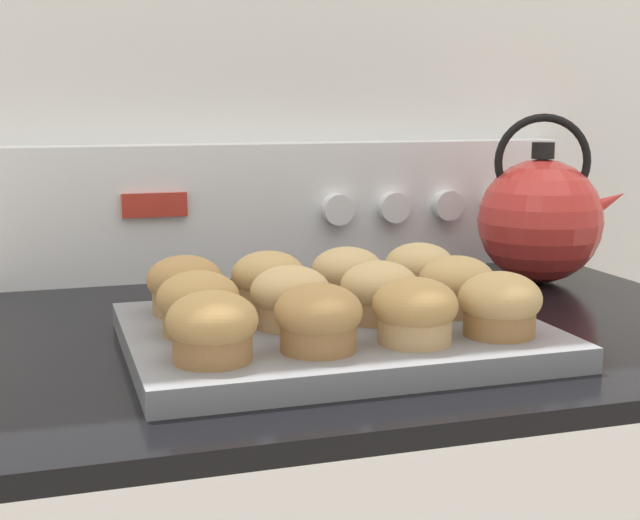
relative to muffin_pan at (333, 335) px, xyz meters
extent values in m
cube|color=silver|center=(0.06, 0.42, 0.26)|extent=(8.00, 0.05, 2.40)
cube|color=black|center=(0.06, 0.09, -0.02)|extent=(0.79, 0.61, 0.02)
cube|color=white|center=(0.06, 0.37, 0.07)|extent=(0.78, 0.05, 0.17)
cube|color=#B72D23|center=(-0.12, 0.34, 0.09)|extent=(0.08, 0.01, 0.03)
cylinder|color=white|center=(0.11, 0.33, 0.07)|extent=(0.04, 0.02, 0.04)
cylinder|color=white|center=(0.19, 0.33, 0.07)|extent=(0.04, 0.02, 0.04)
cylinder|color=white|center=(0.27, 0.33, 0.07)|extent=(0.04, 0.02, 0.04)
cylinder|color=white|center=(0.35, 0.33, 0.07)|extent=(0.04, 0.02, 0.04)
cube|color=slate|center=(0.00, 0.00, 0.00)|extent=(0.37, 0.29, 0.02)
cylinder|color=olive|center=(-0.13, -0.08, 0.02)|extent=(0.06, 0.06, 0.02)
ellipsoid|color=tan|center=(-0.13, -0.08, 0.04)|extent=(0.07, 0.07, 0.05)
cylinder|color=olive|center=(-0.04, -0.08, 0.02)|extent=(0.06, 0.06, 0.02)
ellipsoid|color=#B2844C|center=(-0.04, -0.08, 0.04)|extent=(0.07, 0.07, 0.05)
cylinder|color=tan|center=(0.04, -0.08, 0.02)|extent=(0.06, 0.06, 0.02)
ellipsoid|color=tan|center=(0.04, -0.08, 0.04)|extent=(0.07, 0.07, 0.05)
cylinder|color=olive|center=(0.12, -0.08, 0.02)|extent=(0.06, 0.06, 0.02)
ellipsoid|color=tan|center=(0.12, -0.08, 0.04)|extent=(0.07, 0.07, 0.05)
cylinder|color=olive|center=(-0.12, 0.00, 0.02)|extent=(0.06, 0.06, 0.02)
ellipsoid|color=tan|center=(-0.12, 0.00, 0.04)|extent=(0.07, 0.07, 0.05)
cylinder|color=tan|center=(-0.04, 0.00, 0.02)|extent=(0.06, 0.06, 0.02)
ellipsoid|color=tan|center=(-0.04, 0.00, 0.04)|extent=(0.07, 0.07, 0.05)
cylinder|color=#A37A4C|center=(0.04, 0.00, 0.02)|extent=(0.06, 0.06, 0.02)
ellipsoid|color=tan|center=(0.04, 0.00, 0.04)|extent=(0.07, 0.07, 0.05)
cylinder|color=#A37A4C|center=(0.12, 0.00, 0.02)|extent=(0.06, 0.06, 0.02)
ellipsoid|color=tan|center=(0.12, 0.00, 0.04)|extent=(0.07, 0.07, 0.05)
cylinder|color=#A37A4C|center=(-0.12, 0.08, 0.02)|extent=(0.06, 0.06, 0.02)
ellipsoid|color=#B2844C|center=(-0.12, 0.08, 0.04)|extent=(0.07, 0.07, 0.05)
cylinder|color=tan|center=(-0.04, 0.08, 0.02)|extent=(0.06, 0.06, 0.02)
ellipsoid|color=tan|center=(-0.04, 0.08, 0.04)|extent=(0.07, 0.07, 0.05)
cylinder|color=tan|center=(0.04, 0.08, 0.02)|extent=(0.06, 0.06, 0.02)
ellipsoid|color=tan|center=(0.04, 0.08, 0.04)|extent=(0.07, 0.07, 0.05)
cylinder|color=olive|center=(0.12, 0.08, 0.02)|extent=(0.06, 0.06, 0.02)
ellipsoid|color=tan|center=(0.12, 0.08, 0.04)|extent=(0.07, 0.07, 0.05)
sphere|color=red|center=(0.34, 0.21, 0.07)|extent=(0.15, 0.15, 0.15)
cylinder|color=black|center=(0.34, 0.21, 0.15)|extent=(0.03, 0.03, 0.02)
cone|color=red|center=(0.40, 0.18, 0.08)|extent=(0.08, 0.06, 0.06)
torus|color=black|center=(0.34, 0.21, 0.14)|extent=(0.11, 0.05, 0.12)
camera|label=1|loc=(-0.25, -0.75, 0.21)|focal=50.00mm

